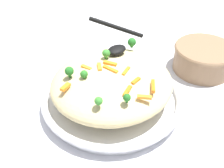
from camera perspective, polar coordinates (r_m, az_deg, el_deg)
name	(u,v)px	position (r m, az deg, el deg)	size (l,w,h in m)	color
ground_plane	(112,105)	(0.78, 0.00, -4.13)	(2.40, 2.40, 0.00)	silver
serving_bowl	(112,98)	(0.76, 0.00, -2.89)	(0.37, 0.37, 0.04)	silver
pasta_mound	(112,83)	(0.73, 0.00, 0.29)	(0.32, 0.30, 0.09)	#DBC689
carrot_piece_0	(111,70)	(0.70, -0.12, 2.83)	(0.04, 0.01, 0.01)	orange
carrot_piece_1	(110,64)	(0.72, -0.39, 4.10)	(0.04, 0.01, 0.01)	orange
carrot_piece_2	(126,71)	(0.70, 2.82, 2.58)	(0.04, 0.01, 0.01)	orange
carrot_piece_3	(65,87)	(0.66, -9.29, -0.59)	(0.03, 0.01, 0.01)	orange
carrot_piece_4	(136,81)	(0.67, 4.79, 0.64)	(0.03, 0.01, 0.01)	orange
carrot_piece_5	(144,97)	(0.63, 6.50, -2.61)	(0.03, 0.01, 0.01)	orange
carrot_piece_6	(153,86)	(0.66, 8.21, -0.43)	(0.04, 0.01, 0.01)	orange
carrot_piece_7	(99,67)	(0.71, -2.52, 3.42)	(0.03, 0.01, 0.01)	orange
carrot_piece_8	(128,91)	(0.65, 3.12, -1.37)	(0.04, 0.01, 0.01)	orange
carrot_piece_9	(86,68)	(0.72, -5.14, 3.29)	(0.03, 0.01, 0.01)	orange
broccoli_floret_0	(132,42)	(0.80, 3.98, 8.33)	(0.02, 0.02, 0.03)	#205B1C
broccoli_floret_1	(84,74)	(0.68, -5.62, 1.97)	(0.02, 0.02, 0.02)	#296820
broccoli_floret_2	(106,53)	(0.74, -1.17, 6.13)	(0.02, 0.02, 0.03)	#377928
broccoli_floret_3	(99,101)	(0.61, -2.70, -3.41)	(0.02, 0.02, 0.02)	#377928
broccoli_floret_4	(69,71)	(0.69, -8.54, 2.54)	(0.02, 0.02, 0.03)	#205B1C
broccoli_floret_5	(127,98)	(0.61, 3.00, -2.76)	(0.02, 0.02, 0.02)	#205B1C
serving_spoon	(117,41)	(0.78, 0.93, 8.53)	(0.14, 0.13, 0.07)	black
companion_bowl	(204,57)	(0.93, 17.87, 5.16)	(0.19, 0.19, 0.08)	#8C6B4C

